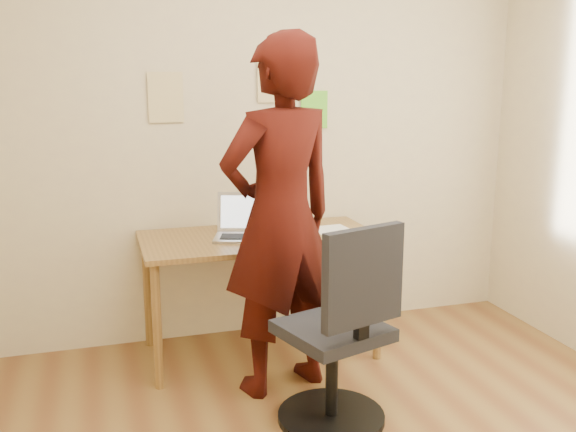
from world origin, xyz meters
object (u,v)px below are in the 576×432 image
object	(u,v)px
desk	(260,250)
office_chair	(341,342)
person	(280,218)
laptop	(245,228)
phone	(297,240)

from	to	relation	value
desk	office_chair	bearing A→B (deg)	-80.84
desk	person	bearing A→B (deg)	-90.82
desk	office_chair	size ratio (longest dim) A/B	1.36
laptop	person	size ratio (longest dim) A/B	0.22
phone	office_chair	world-z (taller)	office_chair
office_chair	person	world-z (taller)	person
laptop	office_chair	distance (m)	1.05
laptop	phone	size ratio (longest dim) A/B	3.11
office_chair	phone	bearing A→B (deg)	70.61
laptop	phone	world-z (taller)	laptop
laptop	desk	bearing A→B (deg)	13.88
person	laptop	bearing A→B (deg)	-96.91
office_chair	desk	bearing A→B (deg)	82.04
office_chair	person	size ratio (longest dim) A/B	0.54
laptop	phone	xyz separation A→B (m)	(0.27, -0.17, -0.05)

